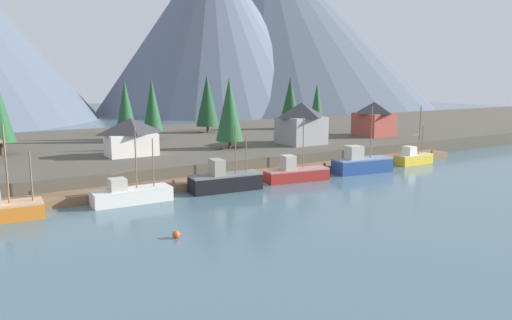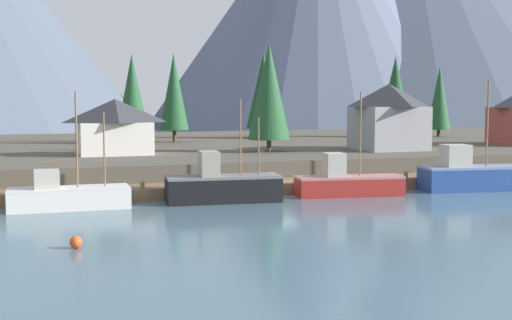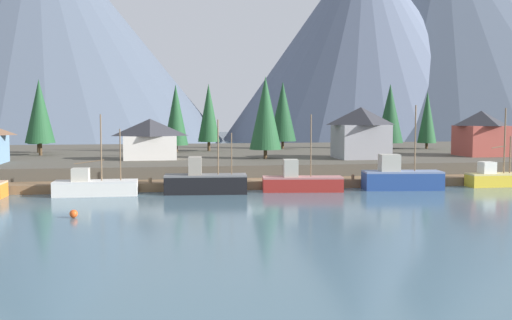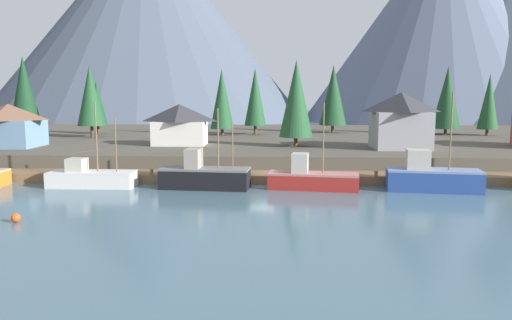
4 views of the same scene
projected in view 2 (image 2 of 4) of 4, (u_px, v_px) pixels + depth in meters
The scene contains 18 objects.
ground_plane at pixel (221, 176), 78.79m from camera, with size 400.00×400.00×1.00m, color #476675.
dock at pixel (275, 187), 61.66m from camera, with size 80.00×4.00×1.60m.
shoreline_bank at pixel (196, 152), 89.98m from camera, with size 400.00×56.00×2.50m, color #4C473D.
mountain_central_peak at pixel (317, 6), 200.16m from camera, with size 96.97×96.97×68.64m, color slate.
mountain_east_peak at pixel (402, 0), 229.49m from camera, with size 160.42×160.42×80.02m, color #475160.
fishing_boat_white at pixel (67, 196), 52.52m from camera, with size 8.94×3.13×8.83m.
fishing_boat_black at pixel (222, 186), 55.93m from camera, with size 9.32×3.77×8.24m.
fishing_boat_red at pixel (347, 183), 59.41m from camera, with size 9.36×3.77×8.81m.
fishing_boat_blue at pixel (469, 175), 62.88m from camera, with size 9.42×4.24×9.89m.
house_white at pixel (115, 126), 71.01m from camera, with size 7.56×4.67×5.68m.
house_grey at pixel (389, 116), 77.67m from camera, with size 7.29×7.10×7.32m.
conifer_near_left at pixel (395, 93), 102.02m from camera, with size 4.81×4.81×11.76m.
conifer_mid_left at pixel (269, 91), 74.52m from camera, with size 4.53×4.53×11.65m.
conifer_back_left at pixel (263, 90), 99.29m from camera, with size 4.91×4.91×12.18m.
conifer_back_right at pixel (439, 98), 102.70m from camera, with size 3.40×3.40×10.38m.
conifer_far_left at pixel (132, 94), 87.23m from camera, with size 4.01×4.01×11.23m.
conifer_far_right at pixel (174, 92), 90.40m from camera, with size 3.74×3.74×11.48m.
channel_buoy at pixel (76, 242), 38.89m from camera, with size 0.70×0.70×0.70m, color #E04C19.
Camera 2 is at (-20.77, -55.60, 8.44)m, focal length 49.11 mm.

